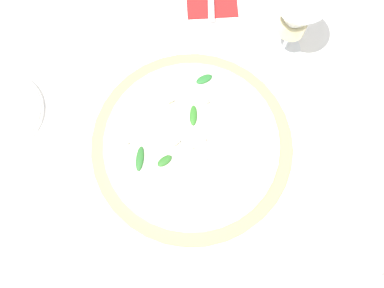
% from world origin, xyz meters
% --- Properties ---
extents(ground_plane, '(6.00, 6.00, 0.00)m').
position_xyz_m(ground_plane, '(0.00, 0.00, 0.00)').
color(ground_plane, white).
extents(pizza_arugula_main, '(0.37, 0.37, 0.05)m').
position_xyz_m(pizza_arugula_main, '(-0.04, -0.00, 0.02)').
color(pizza_arugula_main, white).
rests_on(pizza_arugula_main, ground_plane).
extents(wine_glass, '(0.09, 0.09, 0.16)m').
position_xyz_m(wine_glass, '(0.17, -0.16, 0.11)').
color(wine_glass, white).
rests_on(wine_glass, ground_plane).
extents(side_plate_white, '(0.16, 0.16, 0.02)m').
position_xyz_m(side_plate_white, '(0.01, 0.35, 0.01)').
color(side_plate_white, white).
rests_on(side_plate_white, ground_plane).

